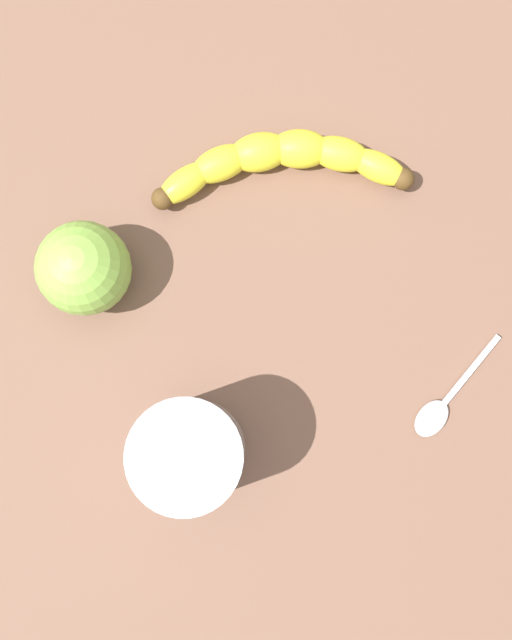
% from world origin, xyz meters
% --- Properties ---
extents(wooden_tabletop, '(1.20, 1.20, 0.03)m').
position_xyz_m(wooden_tabletop, '(0.00, 0.00, 0.01)').
color(wooden_tabletop, brown).
rests_on(wooden_tabletop, ground).
extents(banana, '(0.23, 0.09, 0.03)m').
position_xyz_m(banana, '(0.03, 0.06, 0.05)').
color(banana, yellow).
rests_on(banana, wooden_tabletop).
extents(smoothie_glass, '(0.09, 0.09, 0.10)m').
position_xyz_m(smoothie_glass, '(-0.11, -0.15, 0.08)').
color(smoothie_glass, silver).
rests_on(smoothie_glass, wooden_tabletop).
extents(green_apple_fruit, '(0.08, 0.08, 0.08)m').
position_xyz_m(green_apple_fruit, '(-0.15, 0.02, 0.07)').
color(green_apple_fruit, '#84B747').
rests_on(green_apple_fruit, wooden_tabletop).
extents(teaspoon, '(0.10, 0.07, 0.01)m').
position_xyz_m(teaspoon, '(0.09, -0.19, 0.03)').
color(teaspoon, silver).
rests_on(teaspoon, wooden_tabletop).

